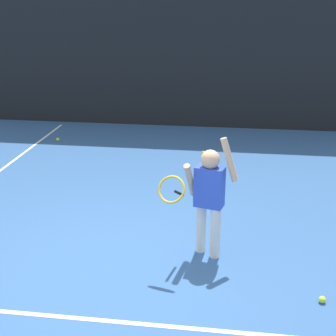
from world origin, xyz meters
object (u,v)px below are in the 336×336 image
at_px(tennis_player, 208,194).
at_px(tennis_ball_4, 204,153).
at_px(tennis_ball_3, 322,300).
at_px(tennis_ball_0, 58,139).

distance_m(tennis_player, tennis_ball_4, 3.52).
distance_m(tennis_player, tennis_ball_3, 1.51).
bearing_deg(tennis_player, tennis_ball_3, -18.52).
height_order(tennis_player, tennis_ball_0, tennis_player).
bearing_deg(tennis_ball_0, tennis_ball_3, -47.30).
xyz_separation_m(tennis_ball_0, tennis_ball_3, (4.24, -4.60, 0.00)).
xyz_separation_m(tennis_ball_0, tennis_ball_4, (2.87, -0.43, 0.00)).
xyz_separation_m(tennis_player, tennis_ball_4, (-0.25, 3.44, -0.69)).
xyz_separation_m(tennis_ball_3, tennis_ball_4, (-1.37, 4.17, 0.00)).
bearing_deg(tennis_ball_4, tennis_ball_0, 171.50).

